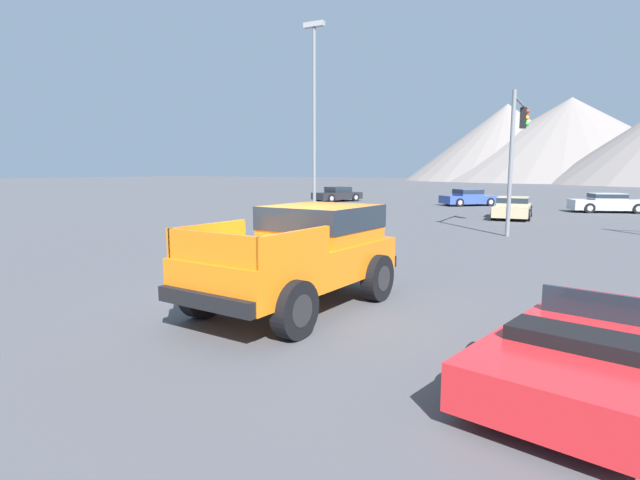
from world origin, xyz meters
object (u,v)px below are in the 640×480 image
at_px(orange_pickup_truck, 304,250).
at_px(parked_car_blue, 469,197).
at_px(parked_car_tan, 513,207).
at_px(parked_car_silver, 608,203).
at_px(red_convertible_car, 594,350).
at_px(traffic_light_crosswalk, 517,137).
at_px(parked_car_dark, 337,194).
at_px(street_lamp_post, 314,110).

distance_m(orange_pickup_truck, parked_car_blue, 29.76).
bearing_deg(parked_car_tan, parked_car_blue, -68.19).
distance_m(orange_pickup_truck, parked_car_tan, 20.83).
distance_m(orange_pickup_truck, parked_car_silver, 28.21).
relative_size(red_convertible_car, parked_car_silver, 1.00).
height_order(red_convertible_car, traffic_light_crosswalk, traffic_light_crosswalk).
relative_size(red_convertible_car, parked_car_tan, 1.03).
bearing_deg(parked_car_blue, traffic_light_crosswalk, -24.09).
bearing_deg(parked_car_blue, orange_pickup_truck, -36.35).
height_order(orange_pickup_truck, parked_car_blue, orange_pickup_truck).
xyz_separation_m(orange_pickup_truck, traffic_light_crosswalk, (2.11, 14.16, 2.88)).
xyz_separation_m(orange_pickup_truck, parked_car_tan, (1.30, 20.79, -0.50)).
distance_m(red_convertible_car, parked_car_silver, 29.10).
relative_size(orange_pickup_truck, parked_car_dark, 1.10).
bearing_deg(traffic_light_crosswalk, parked_car_tan, 6.95).
bearing_deg(orange_pickup_truck, street_lamp_post, 123.49).
height_order(parked_car_tan, street_lamp_post, street_lamp_post).
relative_size(parked_car_silver, parked_car_tan, 1.03).
bearing_deg(street_lamp_post, traffic_light_crosswalk, 25.60).
xyz_separation_m(parked_car_blue, traffic_light_crosswalk, (4.94, -15.46, 3.35)).
height_order(orange_pickup_truck, parked_car_tan, orange_pickup_truck).
distance_m(parked_car_silver, traffic_light_crosswalk, 14.35).
relative_size(parked_car_silver, parked_car_blue, 1.12).
xyz_separation_m(parked_car_tan, street_lamp_post, (-6.78, -10.26, 4.49)).
height_order(orange_pickup_truck, street_lamp_post, street_lamp_post).
xyz_separation_m(parked_car_silver, parked_car_dark, (-19.74, 2.15, 0.02)).
height_order(parked_car_silver, parked_car_dark, parked_car_dark).
bearing_deg(street_lamp_post, parked_car_tan, 56.54).
distance_m(orange_pickup_truck, red_convertible_car, 5.19).
bearing_deg(parked_car_tan, traffic_light_crosswalk, 93.72).
distance_m(parked_car_tan, street_lamp_post, 13.09).
bearing_deg(parked_car_dark, street_lamp_post, 140.14).
height_order(parked_car_tan, traffic_light_crosswalk, traffic_light_crosswalk).
bearing_deg(parked_car_silver, street_lamp_post, -52.17).
distance_m(parked_car_dark, street_lamp_post, 21.31).
xyz_separation_m(red_convertible_car, parked_car_blue, (-7.74, 31.16, 0.18)).
height_order(orange_pickup_truck, parked_car_dark, orange_pickup_truck).
bearing_deg(traffic_light_crosswalk, parked_car_silver, -16.53).
xyz_separation_m(parked_car_blue, street_lamp_post, (-2.65, -19.10, 4.47)).
distance_m(parked_car_silver, parked_car_tan, 8.27).
relative_size(parked_car_tan, street_lamp_post, 0.53).
distance_m(traffic_light_crosswalk, street_lamp_post, 8.49).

